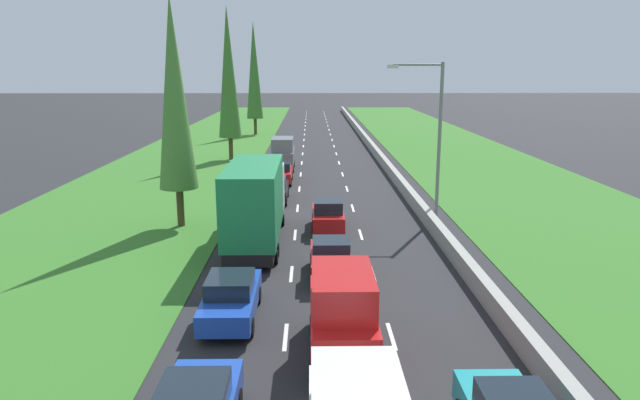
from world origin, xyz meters
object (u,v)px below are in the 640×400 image
object	(u,v)px
red_hatchback_centre_lane_fourth	(328,215)
red_sedan_left_lane	(280,173)
black_sedan_left_lane	(274,189)
poplar_tree_third	(228,73)
street_light_mast	(434,130)
red_hatchback_centre_lane	(331,258)
poplar_tree_fourth	(254,71)
grey_van_left_lane	(283,154)
poplar_tree_second	(174,94)
blue_sedan_left_lane_second	(231,297)
red_van_centre_lane	(342,314)
green_box_truck_left_lane	(256,202)

from	to	relation	value
red_hatchback_centre_lane_fourth	red_sedan_left_lane	xyz separation A→B (m)	(-3.28, 13.42, -0.02)
red_hatchback_centre_lane_fourth	black_sedan_left_lane	bearing A→B (deg)	115.47
red_hatchback_centre_lane_fourth	poplar_tree_third	world-z (taller)	poplar_tree_third
street_light_mast	red_hatchback_centre_lane_fourth	bearing A→B (deg)	-157.63
red_hatchback_centre_lane	street_light_mast	bearing A→B (deg)	57.65
red_hatchback_centre_lane_fourth	poplar_tree_fourth	world-z (taller)	poplar_tree_fourth
red_hatchback_centre_lane	grey_van_left_lane	distance (m)	27.02
grey_van_left_lane	poplar_tree_second	distance (m)	20.07
street_light_mast	blue_sedan_left_lane_second	bearing A→B (deg)	-125.19
red_van_centre_lane	red_hatchback_centre_lane	bearing A→B (deg)	90.86
green_box_truck_left_lane	street_light_mast	bearing A→B (deg)	27.15
black_sedan_left_lane	poplar_tree_fourth	size ratio (longest dim) A/B	0.31
red_hatchback_centre_lane	red_sedan_left_lane	xyz separation A→B (m)	(-3.18, 20.74, -0.02)
green_box_truck_left_lane	poplar_tree_third	size ratio (longest dim) A/B	0.65
green_box_truck_left_lane	black_sedan_left_lane	distance (m)	9.68
blue_sedan_left_lane_second	red_hatchback_centre_lane_fourth	size ratio (longest dim) A/B	1.15
poplar_tree_fourth	street_light_mast	distance (m)	46.78
poplar_tree_third	red_hatchback_centre_lane	bearing A→B (deg)	-75.29
black_sedan_left_lane	grey_van_left_lane	distance (m)	12.43
blue_sedan_left_lane_second	poplar_tree_fourth	xyz separation A→B (m)	(-4.57, 58.38, 7.57)
blue_sedan_left_lane_second	poplar_tree_third	bearing A→B (deg)	97.63
red_sedan_left_lane	grey_van_left_lane	bearing A→B (deg)	90.69
poplar_tree_second	poplar_tree_third	world-z (taller)	poplar_tree_third
poplar_tree_third	grey_van_left_lane	bearing A→B (deg)	-47.53
red_hatchback_centre_lane_fourth	street_light_mast	world-z (taller)	street_light_mast
red_van_centre_lane	black_sedan_left_lane	world-z (taller)	red_van_centre_lane
red_sedan_left_lane	blue_sedan_left_lane_second	bearing A→B (deg)	-91.05
poplar_tree_third	poplar_tree_fourth	bearing A→B (deg)	89.05
green_box_truck_left_lane	poplar_tree_second	distance (m)	7.66
red_van_centre_lane	red_hatchback_centre_lane_fourth	size ratio (longest dim) A/B	1.26
red_hatchback_centre_lane_fourth	red_sedan_left_lane	bearing A→B (deg)	103.74
blue_sedan_left_lane_second	poplar_tree_second	xyz separation A→B (m)	(-4.47, 12.41, 6.49)
green_box_truck_left_lane	red_sedan_left_lane	bearing A→B (deg)	88.64
black_sedan_left_lane	poplar_tree_second	distance (m)	10.16
red_van_centre_lane	green_box_truck_left_lane	size ratio (longest dim) A/B	0.52
poplar_tree_second	blue_sedan_left_lane_second	bearing A→B (deg)	-70.20
street_light_mast	poplar_tree_fourth	bearing A→B (deg)	108.02
red_hatchback_centre_lane	blue_sedan_left_lane_second	xyz separation A→B (m)	(-3.64, -4.16, -0.02)
blue_sedan_left_lane_second	green_box_truck_left_lane	distance (m)	9.08
red_sedan_left_lane	poplar_tree_fourth	xyz separation A→B (m)	(-5.02, 33.48, 7.57)
red_hatchback_centre_lane_fourth	red_sedan_left_lane	size ratio (longest dim) A/B	0.87
black_sedan_left_lane	poplar_tree_fourth	world-z (taller)	poplar_tree_fourth
red_hatchback_centre_lane	poplar_tree_second	size ratio (longest dim) A/B	0.31
black_sedan_left_lane	poplar_tree_second	world-z (taller)	poplar_tree_second
grey_van_left_lane	poplar_tree_fourth	size ratio (longest dim) A/B	0.33
grey_van_left_lane	poplar_tree_second	xyz separation A→B (m)	(-4.85, -18.56, 5.90)
poplar_tree_second	poplar_tree_fourth	distance (m)	45.98
poplar_tree_fourth	red_sedan_left_lane	bearing A→B (deg)	-81.47
red_hatchback_centre_lane_fourth	blue_sedan_left_lane_second	bearing A→B (deg)	-108.05
black_sedan_left_lane	red_hatchback_centre_lane_fourth	distance (m)	7.84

